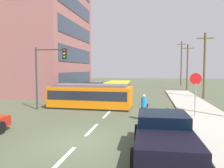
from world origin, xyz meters
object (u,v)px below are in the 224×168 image
city_bus (118,88)px  stop_sign (196,85)px  pickup_truck_parked (164,135)px  parked_sedan_furthest (97,86)px  utility_pole_far (187,66)px  pedestrian_crossing (144,106)px  streetcar_tram (91,96)px  parked_sedan_mid (72,94)px  traffic_light_mast (48,66)px  parked_sedan_far (87,90)px  utility_pole_mid (204,64)px  utility_pole_distant (181,62)px

city_bus → stop_sign: stop_sign is taller
pickup_truck_parked → parked_sedan_furthest: bearing=109.3°
city_bus → utility_pole_far: size_ratio=0.84×
city_bus → pedestrian_crossing: (3.39, -11.33, -0.09)m
pickup_truck_parked → city_bus: bearing=104.1°
pickup_truck_parked → utility_pole_far: (4.98, 27.26, 2.91)m
streetcar_tram → parked_sedan_mid: bearing=128.3°
parked_sedan_furthest → traffic_light_mast: size_ratio=0.85×
city_bus → stop_sign: 12.26m
city_bus → streetcar_tram: bearing=-98.9°
streetcar_tram → city_bus: (1.19, 7.62, -0.00)m
city_bus → parked_sedan_mid: size_ratio=1.31×
pedestrian_crossing → utility_pole_far: bearing=74.6°
streetcar_tram → utility_pole_far: size_ratio=0.98×
parked_sedan_mid → traffic_light_mast: traffic_light_mast is taller
parked_sedan_mid → parked_sedan_far: 5.55m
stop_sign → traffic_light_mast: (-10.97, 1.12, 1.31)m
parked_sedan_mid → parked_sedan_far: same height
parked_sedan_far → parked_sedan_mid: bearing=-89.4°
parked_sedan_far → parked_sedan_furthest: (-0.28, 6.52, 0.00)m
utility_pole_mid → utility_pole_far: utility_pole_mid is taller
streetcar_tram → parked_sedan_furthest: 16.41m
city_bus → parked_sedan_furthest: size_ratio=1.39×
pedestrian_crossing → parked_sedan_furthest: size_ratio=0.39×
pickup_truck_parked → utility_pole_mid: bearing=73.3°
utility_pole_mid → stop_sign: bearing=-105.2°
pedestrian_crossing → utility_pole_far: 22.43m
parked_sedan_mid → utility_pole_distant: size_ratio=0.52×
traffic_light_mast → utility_pole_mid: size_ratio=0.69×
streetcar_tram → pickup_truck_parked: size_ratio=1.37×
city_bus → utility_pole_distant: utility_pole_distant is taller
utility_pole_far → parked_sedan_furthest: bearing=-173.0°
utility_pole_far → utility_pole_distant: 10.80m
parked_sedan_mid → stop_sign: 12.93m
city_bus → parked_sedan_mid: 5.67m
city_bus → utility_pole_far: bearing=47.5°
pedestrian_crossing → utility_pole_far: (5.91, 21.46, 2.76)m
parked_sedan_far → pickup_truck_parked: bearing=-65.5°
parked_sedan_far → utility_pole_far: (13.67, 8.24, 3.08)m
parked_sedan_far → parked_sedan_furthest: bearing=92.5°
parked_sedan_mid → utility_pole_far: utility_pole_far is taller
parked_sedan_furthest → traffic_light_mast: bearing=-88.7°
city_bus → parked_sedan_mid: bearing=-139.8°
pedestrian_crossing → utility_pole_mid: utility_pole_mid is taller
stop_sign → streetcar_tram: bearing=162.0°
pedestrian_crossing → pickup_truck_parked: bearing=-81.0°
traffic_light_mast → utility_pole_distant: bearing=65.0°
pedestrian_crossing → utility_pole_far: utility_pole_far is taller
parked_sedan_far → utility_pole_far: 16.25m
parked_sedan_mid → parked_sedan_furthest: 12.07m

